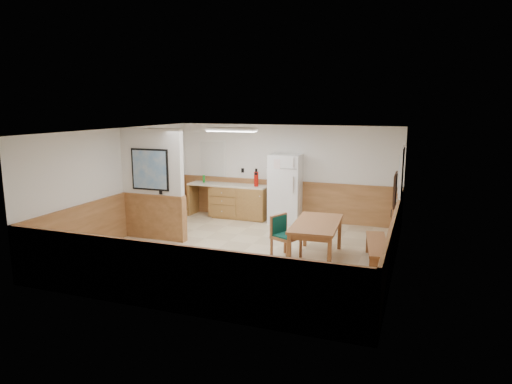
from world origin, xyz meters
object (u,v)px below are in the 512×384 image
at_px(refrigerator, 285,189).
at_px(fire_extinguisher, 256,179).
at_px(dining_chair, 283,233).
at_px(dining_table, 316,227).
at_px(dining_bench, 377,248).
at_px(soap_bottle, 204,179).

relative_size(refrigerator, fire_extinguisher, 3.78).
relative_size(refrigerator, dining_chair, 2.09).
bearing_deg(dining_chair, dining_table, 29.58).
bearing_deg(fire_extinguisher, refrigerator, 9.51).
xyz_separation_m(dining_table, dining_bench, (1.16, 0.04, -0.31)).
height_order(dining_bench, fire_extinguisher, fire_extinguisher).
height_order(dining_bench, soap_bottle, soap_bottle).
bearing_deg(dining_bench, fire_extinguisher, 134.18).
height_order(dining_table, dining_chair, dining_chair).
bearing_deg(fire_extinguisher, dining_table, -39.38).
height_order(refrigerator, soap_bottle, refrigerator).
distance_m(dining_table, soap_bottle, 4.62).
bearing_deg(dining_table, dining_bench, -1.83).
xyz_separation_m(dining_table, dining_chair, (-0.67, -0.06, -0.16)).
relative_size(refrigerator, dining_bench, 1.05).
bearing_deg(refrigerator, fire_extinguisher, 175.89).
bearing_deg(soap_bottle, refrigerator, -1.93).
xyz_separation_m(dining_chair, soap_bottle, (-3.10, 2.72, 0.51)).
bearing_deg(dining_bench, dining_table, 173.14).
bearing_deg(dining_table, fire_extinguisher, 126.82).
xyz_separation_m(dining_table, fire_extinguisher, (-2.20, 2.59, 0.45)).
distance_m(refrigerator, soap_bottle, 2.37).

